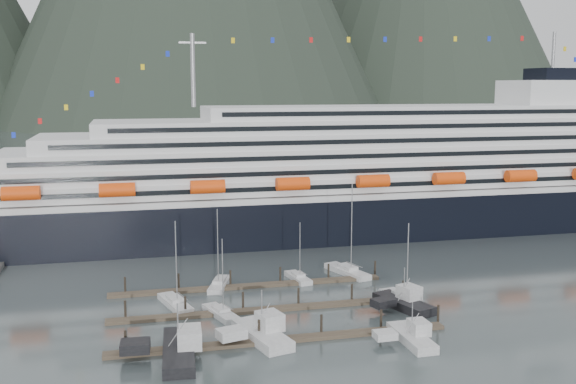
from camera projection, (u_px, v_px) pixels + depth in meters
name	position (u px, v px, depth m)	size (l,w,h in m)	color
ground	(299.00, 315.00, 103.79)	(1600.00, 1600.00, 0.00)	#424C4D
cruise_ship	(363.00, 182.00, 161.62)	(210.00, 30.40, 50.30)	black
dock_near	(282.00, 339.00, 93.05)	(48.18, 2.28, 3.20)	#433A2B
dock_mid	(264.00, 309.00, 105.53)	(48.18, 2.28, 3.20)	#433A2B
dock_far	(249.00, 286.00, 118.01)	(48.18, 2.28, 3.20)	#433A2B
sailboat_b	(175.00, 304.00, 107.73)	(5.22, 10.63, 14.62)	#B0B0B0
sailboat_c	(221.00, 314.00, 103.24)	(4.95, 9.07, 12.71)	#B0B0B0
sailboat_e	(219.00, 285.00, 118.07)	(5.41, 9.85, 14.56)	#B0B0B0
sailboat_f	(298.00, 278.00, 122.29)	(3.49, 8.25, 11.25)	#B0B0B0
sailboat_g	(347.00, 272.00, 126.30)	(6.11, 11.77, 17.75)	#B0B0B0
sailboat_h	(403.00, 300.00, 109.57)	(4.63, 10.64, 13.97)	#B0B0B0
trawler_a	(177.00, 350.00, 87.67)	(10.62, 14.70, 7.99)	black
trawler_b	(261.00, 333.00, 93.39)	(10.08, 12.73, 7.91)	#B0B0B0
trawler_d	(411.00, 336.00, 92.74)	(7.76, 10.50, 6.17)	#B0B0B0
trawler_e	(403.00, 302.00, 106.92)	(9.58, 11.74, 7.26)	black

